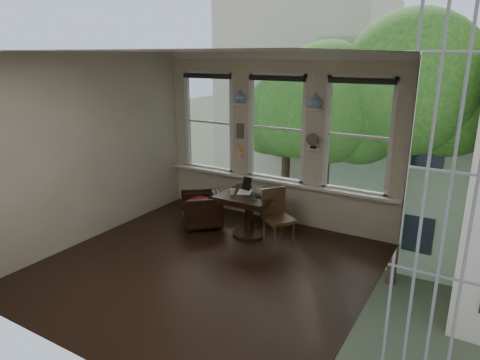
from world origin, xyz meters
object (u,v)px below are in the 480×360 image
Objects in this scene: armchair_left at (202,210)px; mug at (233,192)px; table at (249,215)px; laptop at (261,197)px; side_chair_right at (279,219)px.

mug reaches higher than armchair_left.
table is 2.69× the size of laptop.
side_chair_right reaches higher than table.
mug is (-0.47, -0.12, 0.04)m from laptop.
armchair_left is at bearing -176.12° from table.
armchair_left is (-0.94, -0.06, -0.06)m from table.
table is at bearing 115.15° from side_chair_right.
mug is at bearing -165.79° from laptop.
side_chair_right is 0.88m from mug.
table reaches higher than armchair_left.
table is 8.39× the size of mug.
armchair_left is at bearing 170.65° from mug.
mug is (-0.81, -0.08, 0.34)m from side_chair_right.
side_chair_right is at bearing 5.86° from mug.
side_chair_right is at bearing -6.00° from laptop.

